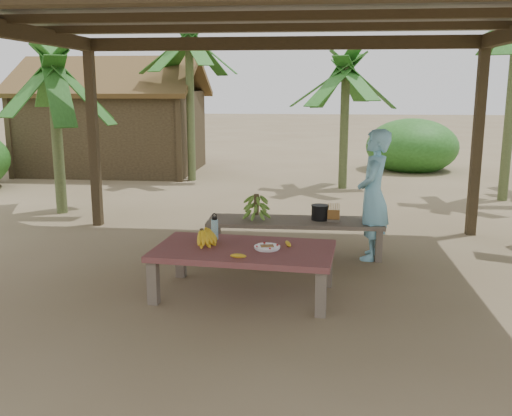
# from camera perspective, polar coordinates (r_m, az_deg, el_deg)

# --- Properties ---
(ground) EXTENTS (80.00, 80.00, 0.00)m
(ground) POSITION_cam_1_polar(r_m,az_deg,el_deg) (6.39, 0.84, -7.15)
(ground) COLOR brown
(ground) RESTS_ON ground
(pavilion) EXTENTS (6.60, 5.60, 2.95)m
(pavilion) POSITION_cam_1_polar(r_m,az_deg,el_deg) (6.06, 0.77, 18.46)
(pavilion) COLOR black
(pavilion) RESTS_ON ground
(work_table) EXTENTS (1.88, 1.16, 0.50)m
(work_table) POSITION_cam_1_polar(r_m,az_deg,el_deg) (5.81, -1.21, -4.62)
(work_table) COLOR brown
(work_table) RESTS_ON ground
(bench) EXTENTS (2.21, 0.63, 0.45)m
(bench) POSITION_cam_1_polar(r_m,az_deg,el_deg) (7.23, 3.91, -1.63)
(bench) COLOR brown
(bench) RESTS_ON ground
(ripe_banana_bunch) EXTENTS (0.37, 0.34, 0.19)m
(ripe_banana_bunch) POSITION_cam_1_polar(r_m,az_deg,el_deg) (5.91, -5.44, -2.79)
(ripe_banana_bunch) COLOR yellow
(ripe_banana_bunch) RESTS_ON work_table
(plate) EXTENTS (0.26, 0.26, 0.04)m
(plate) POSITION_cam_1_polar(r_m,az_deg,el_deg) (5.74, 1.12, -3.96)
(plate) COLOR white
(plate) RESTS_ON work_table
(loose_banana_front) EXTENTS (0.17, 0.09, 0.04)m
(loose_banana_front) POSITION_cam_1_polar(r_m,az_deg,el_deg) (5.45, -1.78, -4.81)
(loose_banana_front) COLOR yellow
(loose_banana_front) RESTS_ON work_table
(loose_banana_side) EXTENTS (0.08, 0.14, 0.04)m
(loose_banana_side) POSITION_cam_1_polar(r_m,az_deg,el_deg) (5.86, 3.23, -3.59)
(loose_banana_side) COLOR yellow
(loose_banana_side) RESTS_ON work_table
(water_flask) EXTENTS (0.08, 0.08, 0.28)m
(water_flask) POSITION_cam_1_polar(r_m,az_deg,el_deg) (6.10, -4.16, -2.05)
(water_flask) COLOR #3EA9C2
(water_flask) RESTS_ON work_table
(green_banana_stalk) EXTENTS (0.30, 0.30, 0.34)m
(green_banana_stalk) POSITION_cam_1_polar(r_m,az_deg,el_deg) (7.21, 0.04, 0.20)
(green_banana_stalk) COLOR #598C2D
(green_banana_stalk) RESTS_ON bench
(cooking_pot) EXTENTS (0.22, 0.22, 0.18)m
(cooking_pot) POSITION_cam_1_polar(r_m,az_deg,el_deg) (7.24, 6.42, -0.47)
(cooking_pot) COLOR black
(cooking_pot) RESTS_ON bench
(skewer_rack) EXTENTS (0.18, 0.08, 0.24)m
(skewer_rack) POSITION_cam_1_polar(r_m,az_deg,el_deg) (7.15, 7.77, -0.43)
(skewer_rack) COLOR #A57F47
(skewer_rack) RESTS_ON bench
(woman) EXTENTS (0.51, 0.66, 1.61)m
(woman) POSITION_cam_1_polar(r_m,az_deg,el_deg) (7.12, 11.65, 1.29)
(woman) COLOR #7DCBEC
(woman) RESTS_ON ground
(hut) EXTENTS (4.40, 3.43, 2.85)m
(hut) POSITION_cam_1_polar(r_m,az_deg,el_deg) (14.92, -13.89, 7.84)
(hut) COLOR black
(hut) RESTS_ON ground
(banana_plant_n) EXTENTS (1.80, 1.80, 2.70)m
(banana_plant_n) POSITION_cam_1_polar(r_m,az_deg,el_deg) (12.03, 8.96, 12.45)
(banana_plant_n) COLOR #596638
(banana_plant_n) RESTS_ON ground
(banana_plant_nw) EXTENTS (1.80, 1.80, 3.41)m
(banana_plant_nw) POSITION_cam_1_polar(r_m,az_deg,el_deg) (13.05, -6.71, 15.50)
(banana_plant_nw) COLOR #596638
(banana_plant_nw) RESTS_ON ground
(banana_plant_w) EXTENTS (1.80, 1.80, 2.62)m
(banana_plant_w) POSITION_cam_1_polar(r_m,az_deg,el_deg) (10.04, -19.62, 11.58)
(banana_plant_w) COLOR #596638
(banana_plant_w) RESTS_ON ground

